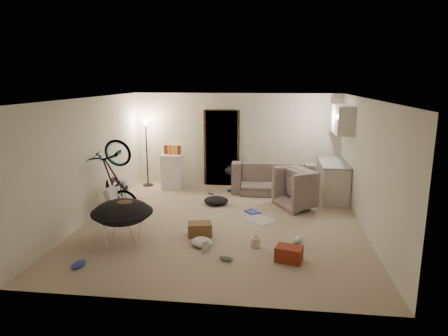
# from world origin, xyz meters

# --- Properties ---
(floor) EXTENTS (5.50, 6.00, 0.02)m
(floor) POSITION_xyz_m (0.00, 0.00, -0.01)
(floor) COLOR tan
(floor) RESTS_ON ground
(ceiling) EXTENTS (5.50, 6.00, 0.02)m
(ceiling) POSITION_xyz_m (0.00, 0.00, 2.51)
(ceiling) COLOR white
(ceiling) RESTS_ON wall_back
(wall_back) EXTENTS (5.50, 0.02, 2.50)m
(wall_back) POSITION_xyz_m (0.00, 3.01, 1.25)
(wall_back) COLOR silver
(wall_back) RESTS_ON floor
(wall_front) EXTENTS (5.50, 0.02, 2.50)m
(wall_front) POSITION_xyz_m (0.00, -3.01, 1.25)
(wall_front) COLOR silver
(wall_front) RESTS_ON floor
(wall_left) EXTENTS (0.02, 6.00, 2.50)m
(wall_left) POSITION_xyz_m (-2.76, 0.00, 1.25)
(wall_left) COLOR silver
(wall_left) RESTS_ON floor
(wall_right) EXTENTS (0.02, 6.00, 2.50)m
(wall_right) POSITION_xyz_m (2.76, 0.00, 1.25)
(wall_right) COLOR silver
(wall_right) RESTS_ON floor
(doorway) EXTENTS (0.85, 0.10, 2.04)m
(doorway) POSITION_xyz_m (-0.40, 2.97, 1.02)
(doorway) COLOR black
(doorway) RESTS_ON floor
(door_trim) EXTENTS (0.97, 0.04, 2.10)m
(door_trim) POSITION_xyz_m (-0.40, 2.94, 1.02)
(door_trim) COLOR #352412
(door_trim) RESTS_ON floor
(floor_lamp) EXTENTS (0.28, 0.28, 1.81)m
(floor_lamp) POSITION_xyz_m (-2.40, 2.65, 1.31)
(floor_lamp) COLOR black
(floor_lamp) RESTS_ON floor
(kitchen_counter) EXTENTS (0.60, 1.50, 0.88)m
(kitchen_counter) POSITION_xyz_m (2.43, 2.00, 0.44)
(kitchen_counter) COLOR beige
(kitchen_counter) RESTS_ON floor
(counter_top) EXTENTS (0.64, 1.54, 0.04)m
(counter_top) POSITION_xyz_m (2.43, 2.00, 0.90)
(counter_top) COLOR gray
(counter_top) RESTS_ON kitchen_counter
(kitchen_uppers) EXTENTS (0.38, 1.40, 0.65)m
(kitchen_uppers) POSITION_xyz_m (2.56, 2.00, 1.95)
(kitchen_uppers) COLOR beige
(kitchen_uppers) RESTS_ON wall_right
(sofa) EXTENTS (2.07, 0.84, 0.60)m
(sofa) POSITION_xyz_m (0.99, 2.45, 0.30)
(sofa) COLOR #343B34
(sofa) RESTS_ON floor
(armchair) EXTENTS (1.26, 1.31, 0.66)m
(armchair) POSITION_xyz_m (1.78, 1.34, 0.33)
(armchair) COLOR #343B34
(armchair) RESTS_ON floor
(bicycle) EXTENTS (1.76, 0.90, 0.98)m
(bicycle) POSITION_xyz_m (-2.30, 0.16, 0.45)
(bicycle) COLOR black
(bicycle) RESTS_ON floor
(book_asset) EXTENTS (0.25, 0.25, 0.02)m
(book_asset) POSITION_xyz_m (-0.16, -1.52, 0.01)
(book_asset) COLOR maroon
(book_asset) RESTS_ON floor
(mini_fridge) EXTENTS (0.55, 0.55, 0.91)m
(mini_fridge) POSITION_xyz_m (-1.67, 2.55, 0.45)
(mini_fridge) COLOR white
(mini_fridge) RESTS_ON floor
(snack_box_0) EXTENTS (0.11, 0.09, 0.30)m
(snack_box_0) POSITION_xyz_m (-1.84, 2.55, 1.00)
(snack_box_0) COLOR maroon
(snack_box_0) RESTS_ON mini_fridge
(snack_box_1) EXTENTS (0.11, 0.08, 0.30)m
(snack_box_1) POSITION_xyz_m (-1.72, 2.55, 1.00)
(snack_box_1) COLOR orange
(snack_box_1) RESTS_ON mini_fridge
(snack_box_2) EXTENTS (0.11, 0.09, 0.30)m
(snack_box_2) POSITION_xyz_m (-1.60, 2.55, 1.00)
(snack_box_2) COLOR gold
(snack_box_2) RESTS_ON mini_fridge
(snack_box_3) EXTENTS (0.11, 0.08, 0.30)m
(snack_box_3) POSITION_xyz_m (-1.48, 2.55, 1.00)
(snack_box_3) COLOR maroon
(snack_box_3) RESTS_ON mini_fridge
(saucer_chair) EXTENTS (1.08, 1.08, 0.77)m
(saucer_chair) POSITION_xyz_m (-1.65, -1.17, 0.46)
(saucer_chair) COLOR silver
(saucer_chair) RESTS_ON floor
(hoodie) EXTENTS (0.59, 0.55, 0.22)m
(hoodie) POSITION_xyz_m (-1.60, -1.20, 0.67)
(hoodie) COLOR brown
(hoodie) RESTS_ON saucer_chair
(sofa_drape) EXTENTS (0.62, 0.54, 0.28)m
(sofa_drape) POSITION_xyz_m (0.04, 2.45, 0.54)
(sofa_drape) COLOR black
(sofa_drape) RESTS_ON sofa
(tv_box) EXTENTS (0.27, 1.02, 0.68)m
(tv_box) POSITION_xyz_m (-2.30, 0.29, 0.33)
(tv_box) COLOR silver
(tv_box) RESTS_ON floor
(drink_case_a) EXTENTS (0.50, 0.41, 0.25)m
(drink_case_a) POSITION_xyz_m (-0.34, -0.72, 0.12)
(drink_case_a) COLOR brown
(drink_case_a) RESTS_ON floor
(drink_case_b) EXTENTS (0.48, 0.40, 0.24)m
(drink_case_b) POSITION_xyz_m (1.27, -1.59, 0.12)
(drink_case_b) COLOR maroon
(drink_case_b) RESTS_ON floor
(juicer) EXTENTS (0.17, 0.17, 0.24)m
(juicer) POSITION_xyz_m (0.72, -1.12, 0.10)
(juicer) COLOR beige
(juicer) RESTS_ON floor
(newspaper) EXTENTS (0.76, 0.76, 0.01)m
(newspaper) POSITION_xyz_m (0.74, 0.26, 0.00)
(newspaper) COLOR #B9B7AB
(newspaper) RESTS_ON floor
(book_blue) EXTENTS (0.37, 0.38, 0.03)m
(book_blue) POSITION_xyz_m (0.56, 0.72, 0.02)
(book_blue) COLOR #3146B0
(book_blue) RESTS_ON floor
(book_white) EXTENTS (0.19, 0.25, 0.02)m
(book_white) POSITION_xyz_m (-0.50, -0.25, 0.01)
(book_white) COLOR silver
(book_white) RESTS_ON floor
(shoe_0) EXTENTS (0.30, 0.23, 0.10)m
(shoe_0) POSITION_xyz_m (-0.04, 2.26, 0.05)
(shoe_0) COLOR #3146B0
(shoe_0) RESTS_ON floor
(shoe_1) EXTENTS (0.24, 0.29, 0.10)m
(shoe_1) POSITION_xyz_m (-0.57, 2.01, 0.05)
(shoe_1) COLOR slate
(shoe_1) RESTS_ON floor
(shoe_2) EXTENTS (0.22, 0.32, 0.11)m
(shoe_2) POSITION_xyz_m (-1.97, -2.23, 0.06)
(shoe_2) COLOR #3146B0
(shoe_2) RESTS_ON floor
(shoe_3) EXTENTS (0.26, 0.17, 0.09)m
(shoe_3) POSITION_xyz_m (0.27, -1.72, 0.05)
(shoe_3) COLOR slate
(shoe_3) RESTS_ON floor
(shoe_4) EXTENTS (0.24, 0.31, 0.11)m
(shoe_4) POSITION_xyz_m (1.45, -0.83, 0.05)
(shoe_4) COLOR white
(shoe_4) RESTS_ON floor
(clothes_lump_a) EXTENTS (0.59, 0.51, 0.18)m
(clothes_lump_a) POSITION_xyz_m (-0.31, 1.20, 0.09)
(clothes_lump_a) COLOR black
(clothes_lump_a) RESTS_ON floor
(clothes_lump_c) EXTENTS (0.54, 0.55, 0.13)m
(clothes_lump_c) POSITION_xyz_m (-0.22, -1.17, 0.06)
(clothes_lump_c) COLOR silver
(clothes_lump_c) RESTS_ON floor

